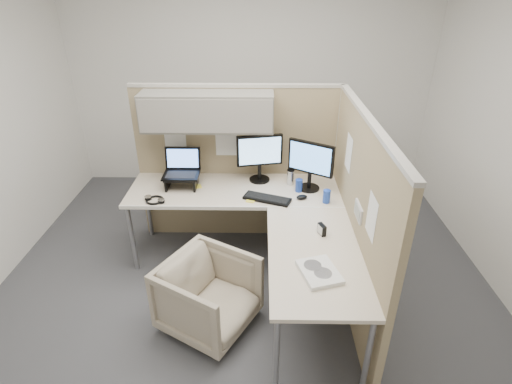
{
  "coord_description": "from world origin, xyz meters",
  "views": [
    {
      "loc": [
        0.15,
        -2.8,
        2.48
      ],
      "look_at": [
        0.1,
        0.25,
        0.85
      ],
      "focal_mm": 28.0,
      "sensor_mm": 36.0,
      "label": 1
    }
  ],
  "objects_px": {
    "office_chair": "(209,292)",
    "monitor_left": "(260,154)",
    "desk": "(259,216)",
    "keyboard": "(267,199)"
  },
  "relations": [
    {
      "from": "monitor_left",
      "to": "keyboard",
      "type": "distance_m",
      "value": 0.48
    },
    {
      "from": "office_chair",
      "to": "monitor_left",
      "type": "relative_size",
      "value": 1.42
    },
    {
      "from": "desk",
      "to": "office_chair",
      "type": "distance_m",
      "value": 0.77
    },
    {
      "from": "desk",
      "to": "monitor_left",
      "type": "relative_size",
      "value": 4.29
    },
    {
      "from": "desk",
      "to": "monitor_left",
      "type": "distance_m",
      "value": 0.67
    },
    {
      "from": "monitor_left",
      "to": "keyboard",
      "type": "xyz_separation_m",
      "value": [
        0.07,
        -0.4,
        -0.26
      ]
    },
    {
      "from": "office_chair",
      "to": "monitor_left",
      "type": "xyz_separation_m",
      "value": [
        0.39,
        1.16,
        0.68
      ]
    },
    {
      "from": "desk",
      "to": "office_chair",
      "type": "height_order",
      "value": "desk"
    },
    {
      "from": "office_chair",
      "to": "keyboard",
      "type": "relative_size",
      "value": 1.56
    },
    {
      "from": "keyboard",
      "to": "monitor_left",
      "type": "bearing_deg",
      "value": 120.77
    }
  ]
}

